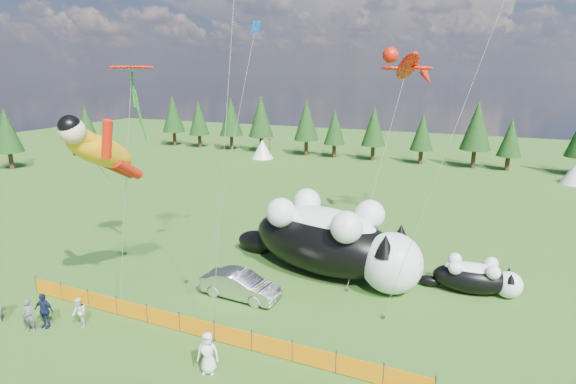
# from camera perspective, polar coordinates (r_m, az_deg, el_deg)

# --- Properties ---
(ground) EXTENTS (160.00, 160.00, 0.00)m
(ground) POSITION_cam_1_polar(r_m,az_deg,el_deg) (25.39, -7.49, -14.33)
(ground) COLOR #173A0A
(ground) RESTS_ON ground
(safety_fence) EXTENTS (22.06, 0.06, 1.10)m
(safety_fence) POSITION_cam_1_polar(r_m,az_deg,el_deg) (22.98, -11.51, -16.45)
(safety_fence) COLOR #262626
(safety_fence) RESTS_ON ground
(tree_line) EXTENTS (90.00, 4.00, 8.00)m
(tree_line) POSITION_cam_1_polar(r_m,az_deg,el_deg) (65.45, 13.08, 7.20)
(tree_line) COLOR black
(tree_line) RESTS_ON ground
(festival_tents) EXTENTS (50.00, 3.20, 2.80)m
(festival_tents) POSITION_cam_1_polar(r_m,az_deg,el_deg) (59.87, 22.42, 3.24)
(festival_tents) COLOR white
(festival_tents) RESTS_ON ground
(cat_large) EXTENTS (13.22, 6.80, 4.82)m
(cat_large) POSITION_cam_1_polar(r_m,az_deg,el_deg) (28.26, 5.46, -6.01)
(cat_large) COLOR black
(cat_large) RESTS_ON ground
(cat_small) EXTENTS (5.68, 2.35, 2.05)m
(cat_small) POSITION_cam_1_polar(r_m,az_deg,el_deg) (28.42, 22.76, -9.92)
(cat_small) COLOR black
(cat_small) RESTS_ON ground
(car) EXTENTS (4.63, 1.78, 1.51)m
(car) POSITION_cam_1_polar(r_m,az_deg,el_deg) (26.00, -6.04, -11.67)
(car) COLOR silver
(car) RESTS_ON ground
(spectator_a) EXTENTS (0.74, 0.60, 1.75)m
(spectator_a) POSITION_cam_1_polar(r_m,az_deg,el_deg) (26.00, -30.07, -13.45)
(spectator_a) COLOR #57565B
(spectator_a) RESTS_ON ground
(spectator_b) EXTENTS (0.88, 0.72, 1.57)m
(spectator_b) POSITION_cam_1_polar(r_m,az_deg,el_deg) (25.37, -24.99, -13.73)
(spectator_b) COLOR white
(spectator_b) RESTS_ON ground
(spectator_c) EXTENTS (1.14, 0.69, 1.82)m
(spectator_c) POSITION_cam_1_polar(r_m,az_deg,el_deg) (26.07, -28.58, -13.07)
(spectator_c) COLOR #151D3B
(spectator_c) RESTS_ON ground
(spectator_e) EXTENTS (1.07, 0.88, 1.88)m
(spectator_e) POSITION_cam_1_polar(r_m,az_deg,el_deg) (20.35, -10.14, -19.46)
(spectator_e) COLOR white
(spectator_e) RESTS_ON ground
(superhero_kite) EXTENTS (4.54, 6.28, 11.21)m
(superhero_kite) POSITION_cam_1_polar(r_m,az_deg,el_deg) (24.44, -22.70, 4.85)
(superhero_kite) COLOR #F2A40C
(superhero_kite) RESTS_ON ground
(gecko_kite) EXTENTS (5.45, 12.41, 15.33)m
(gecko_kite) POSITION_cam_1_polar(r_m,az_deg,el_deg) (32.27, 14.95, 15.15)
(gecko_kite) COLOR red
(gecko_kite) RESTS_ON ground
(flower_kite) EXTENTS (2.94, 5.58, 13.21)m
(flower_kite) POSITION_cam_1_polar(r_m,az_deg,el_deg) (27.55, -19.24, 14.37)
(flower_kite) COLOR red
(flower_kite) RESTS_ON ground
(diamond_kite_a) EXTENTS (1.99, 4.40, 15.63)m
(diamond_kite_a) POSITION_cam_1_polar(r_m,az_deg,el_deg) (26.59, -4.57, 18.22)
(diamond_kite_a) COLOR blue
(diamond_kite_a) RESTS_ON ground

